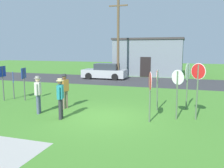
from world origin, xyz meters
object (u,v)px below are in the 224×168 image
(parked_car_on_street, at_px, (105,72))
(stop_sign_far_back, at_px, (150,88))
(info_panel_rightmost, at_px, (24,78))
(person_near_signs, at_px, (60,96))
(info_panel_middle, at_px, (3,77))
(stop_sign_low_front, at_px, (198,82))
(stop_sign_center_cluster, at_px, (157,83))
(info_panel_leftmost, at_px, (13,80))
(stop_sign_leaning_left, at_px, (188,77))
(person_in_teal, at_px, (38,92))
(stop_sign_leaning_right, at_px, (177,87))
(person_holding_notes, at_px, (64,88))
(utility_pole, at_px, (118,38))

(parked_car_on_street, height_order, stop_sign_far_back, stop_sign_far_back)
(parked_car_on_street, xyz_separation_m, info_panel_rightmost, (-1.19, -10.66, 0.61))
(person_near_signs, bearing_deg, info_panel_middle, 156.41)
(stop_sign_low_front, distance_m, info_panel_middle, 10.45)
(stop_sign_center_cluster, distance_m, info_panel_leftmost, 8.42)
(stop_sign_leaning_left, distance_m, person_in_teal, 7.12)
(person_in_teal, bearing_deg, stop_sign_leaning_left, 23.38)
(parked_car_on_street, xyz_separation_m, info_panel_middle, (-2.32, -11.07, 0.68))
(stop_sign_leaning_right, xyz_separation_m, person_holding_notes, (-5.42, 0.24, -0.39))
(utility_pole, bearing_deg, parked_car_on_street, 177.35)
(stop_sign_low_front, relative_size, person_near_signs, 1.37)
(info_panel_rightmost, bearing_deg, utility_pole, 76.50)
(parked_car_on_street, xyz_separation_m, stop_sign_center_cluster, (6.35, -10.56, 0.64))
(person_near_signs, bearing_deg, utility_pole, 95.49)
(utility_pole, bearing_deg, person_near_signs, -84.51)
(person_in_teal, distance_m, info_panel_rightmost, 3.21)
(stop_sign_leaning_left, relative_size, info_panel_leftmost, 1.43)
(person_in_teal, bearing_deg, parked_car_on_street, 95.41)
(stop_sign_far_back, height_order, person_in_teal, stop_sign_far_back)
(stop_sign_leaning_left, distance_m, info_panel_leftmost, 9.81)
(info_panel_middle, bearing_deg, stop_sign_leaning_left, 6.31)
(parked_car_on_street, height_order, stop_sign_low_front, stop_sign_low_front)
(utility_pole, height_order, info_panel_middle, utility_pole)
(stop_sign_low_front, bearing_deg, stop_sign_leaning_left, 103.62)
(stop_sign_leaning_right, xyz_separation_m, person_near_signs, (-4.70, -1.40, -0.42))
(stop_sign_center_cluster, height_order, info_panel_leftmost, stop_sign_center_cluster)
(parked_car_on_street, bearing_deg, info_panel_rightmost, -96.37)
(person_near_signs, xyz_separation_m, info_panel_leftmost, (-4.68, 2.69, 0.13))
(parked_car_on_street, bearing_deg, stop_sign_far_back, -63.35)
(stop_sign_center_cluster, distance_m, person_holding_notes, 4.57)
(person_in_teal, xyz_separation_m, info_panel_rightmost, (-2.40, 2.11, 0.31))
(person_near_signs, distance_m, info_panel_rightmost, 4.60)
(stop_sign_far_back, distance_m, info_panel_middle, 8.73)
(utility_pole, bearing_deg, info_panel_middle, -108.44)
(stop_sign_far_back, relative_size, stop_sign_center_cluster, 1.04)
(parked_car_on_street, distance_m, info_panel_middle, 11.33)
(info_panel_leftmost, bearing_deg, person_holding_notes, -14.90)
(person_holding_notes, height_order, info_panel_rightmost, info_panel_rightmost)
(stop_sign_leaning_left, xyz_separation_m, person_holding_notes, (-5.81, -1.63, -0.58))
(parked_car_on_street, height_order, info_panel_rightmost, info_panel_rightmost)
(stop_sign_leaning_right, height_order, info_panel_middle, stop_sign_leaning_right)
(person_near_signs, bearing_deg, info_panel_leftmost, 150.12)
(stop_sign_center_cluster, xyz_separation_m, info_panel_rightmost, (-7.54, -0.10, -0.03))
(stop_sign_leaning_right, bearing_deg, parked_car_on_street, 121.76)
(parked_car_on_street, relative_size, stop_sign_far_back, 2.09)
(utility_pole, distance_m, person_holding_notes, 11.91)
(info_panel_middle, bearing_deg, utility_pole, 71.56)
(stop_sign_leaning_left, bearing_deg, parked_car_on_street, 127.77)
(utility_pole, relative_size, stop_sign_leaning_left, 3.27)
(person_near_signs, height_order, info_panel_rightmost, info_panel_rightmost)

